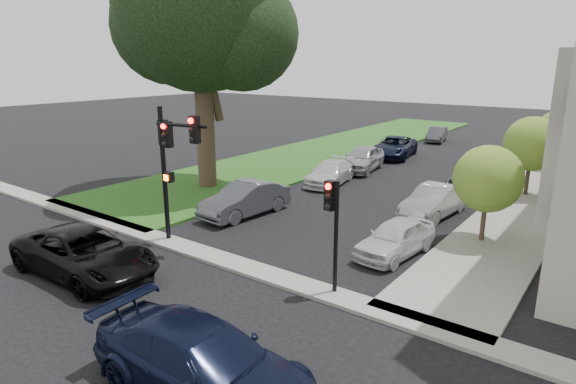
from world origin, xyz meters
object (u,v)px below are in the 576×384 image
Objects in this scene: traffic_signal_secondary at (333,216)px; car_parked_4 at (523,149)px; eucalyptus at (199,7)px; car_cross_near at (85,253)px; small_tree_a at (488,179)px; small_tree_b at (532,144)px; car_cross_far at (203,362)px; car_parked_8 at (394,147)px; car_parked_3 at (512,157)px; car_parked_6 at (330,173)px; car_parked_2 at (474,180)px; car_parked_0 at (396,238)px; car_parked_1 at (434,201)px; car_parked_9 at (437,134)px; car_parked_5 at (245,199)px; car_parked_7 at (362,158)px; traffic_signal_main at (171,151)px; small_tree_c at (557,131)px.

car_parked_4 is (0.12, 26.51, -1.83)m from traffic_signal_secondary.
car_cross_near is at bearing -64.13° from eucalyptus.
car_cross_near is at bearing -132.00° from small_tree_a.
small_tree_b is 0.93× the size of car_parked_4.
car_parked_8 is at bearing 14.35° from car_cross_far.
car_cross_far is 1.27× the size of car_parked_3.
traffic_signal_secondary is 22.48m from car_parked_3.
eucalyptus is 3.10× the size of car_parked_6.
car_parked_2 is 1.03× the size of car_parked_4.
car_cross_far is 27.89m from car_parked_8.
small_tree_b is 1.08× the size of car_parked_0.
car_parked_4 is at bearing 97.02° from small_tree_a.
small_tree_a is at bearing 1.11° from eucalyptus.
car_parked_1 is 0.92× the size of car_parked_2.
car_parked_5 is at bearing -100.41° from car_parked_9.
car_parked_5 is 25.80m from car_parked_9.
car_parked_3 is 7.94m from car_parked_8.
car_cross_far is (12.60, -12.42, -8.75)m from eucalyptus.
car_cross_far is at bearing -88.79° from car_parked_9.
car_parked_2 is at bearing 89.94° from traffic_signal_secondary.
traffic_signal_secondary is 8.31m from car_cross_near.
traffic_signal_secondary is at bearing -80.33° from car_parked_8.
car_parked_7 is (-7.55, 21.33, 0.02)m from car_cross_far.
eucalyptus is 17.49m from car_parked_8.
car_parked_5 reaches higher than car_parked_6.
car_parked_3 is at bearing -55.61° from car_parked_9.
traffic_signal_main reaches higher than car_parked_7.
car_parked_3 is (-2.23, 15.26, -1.84)m from small_tree_a.
car_parked_0 is at bearing -96.41° from small_tree_c.
small_tree_c reaches higher than car_parked_6.
traffic_signal_main reaches higher than car_parked_4.
small_tree_c is 12.66m from car_parked_7.
car_parked_7 is at bearing 129.24° from car_parked_0.
car_cross_far reaches higher than car_parked_8.
small_tree_a is 16.44m from small_tree_c.
small_tree_c is 0.70× the size of car_parked_8.
small_tree_a is 19.60m from car_parked_4.
car_parked_5 is 11.49m from car_parked_7.
traffic_signal_main is 1.36× the size of car_parked_0.
car_cross_near is (-7.25, -3.68, -1.72)m from traffic_signal_secondary.
car_parked_7 is at bearing -97.14° from car_parked_8.
car_parked_7 is (-9.81, 8.62, -1.76)m from small_tree_a.
small_tree_c is at bearing 67.85° from traffic_signal_main.
car_parked_8 reaches higher than car_parked_3.
car_parked_8 is (-0.43, 9.63, 0.10)m from car_parked_6.
traffic_signal_secondary is 5.82m from car_cross_far.
car_parked_7 is at bearing -141.46° from small_tree_c.
car_parked_2 is 7.84m from car_parked_6.
small_tree_a is at bearing -12.02° from car_cross_far.
small_tree_a is at bearing -72.26° from car_parked_3.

